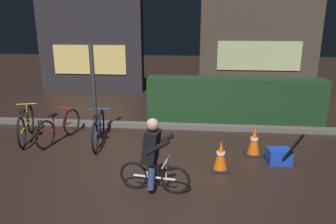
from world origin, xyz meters
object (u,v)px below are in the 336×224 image
traffic_cone_far (254,141)px  closed_umbrella (291,150)px  blue_crate (279,156)px  cyclist (153,155)px  parked_bike_leftmost (26,125)px  parked_bike_center_left (99,129)px  traffic_cone_near (221,156)px  street_post (94,93)px  parked_bike_left_mid (59,127)px

traffic_cone_far → closed_umbrella: (0.56, -0.63, 0.09)m
blue_crate → cyclist: 2.66m
parked_bike_leftmost → closed_umbrella: bearing=-118.4°
traffic_cone_far → cyclist: cyclist is taller
parked_bike_center_left → closed_umbrella: 4.06m
traffic_cone_near → parked_bike_center_left: bearing=158.4°
traffic_cone_far → closed_umbrella: closed_umbrella is taller
street_post → cyclist: bearing=-52.5°
street_post → traffic_cone_far: bearing=-8.3°
closed_umbrella → parked_bike_left_mid: bearing=-143.5°
traffic_cone_near → cyclist: cyclist is taller
parked_bike_leftmost → blue_crate: (5.58, -0.75, -0.21)m
parked_bike_center_left → traffic_cone_far: size_ratio=2.68×
street_post → parked_bike_leftmost: bearing=-174.8°
traffic_cone_near → street_post: bearing=155.1°
traffic_cone_far → cyclist: size_ratio=0.49×
street_post → traffic_cone_near: 3.20m
street_post → parked_bike_center_left: street_post is taller
traffic_cone_far → blue_crate: bearing=-42.1°
parked_bike_leftmost → traffic_cone_far: 5.17m
parked_bike_leftmost → closed_umbrella: parked_bike_leftmost is taller
traffic_cone_near → cyclist: size_ratio=0.47×
street_post → parked_bike_left_mid: bearing=-168.6°
cyclist → closed_umbrella: cyclist is taller
parked_bike_leftmost → parked_bike_center_left: bearing=-111.6°
parked_bike_left_mid → traffic_cone_near: size_ratio=2.68×
traffic_cone_near → parked_bike_left_mid: bearing=162.6°
street_post → blue_crate: bearing=-12.8°
parked_bike_center_left → traffic_cone_far: parked_bike_center_left is taller
parked_bike_leftmost → traffic_cone_near: bearing=-123.1°
traffic_cone_far → street_post: bearing=171.7°
blue_crate → parked_bike_left_mid: bearing=171.3°
parked_bike_left_mid → blue_crate: parked_bike_left_mid is taller
street_post → parked_bike_left_mid: size_ratio=1.44×
blue_crate → closed_umbrella: closed_umbrella is taller
street_post → parked_bike_left_mid: (-0.82, -0.17, -0.79)m
parked_bike_left_mid → traffic_cone_far: 4.37m
parked_bike_center_left → cyclist: (1.52, -1.91, 0.28)m
parked_bike_left_mid → cyclist: size_ratio=1.25×
traffic_cone_far → blue_crate: 0.59m
parked_bike_center_left → cyclist: bearing=-150.4°
street_post → closed_umbrella: size_ratio=2.64×
blue_crate → cyclist: cyclist is taller
parked_bike_leftmost → cyclist: cyclist is taller
parked_bike_center_left → parked_bike_leftmost: bearing=78.1°
traffic_cone_near → closed_umbrella: bearing=6.6°
traffic_cone_far → closed_umbrella: size_ratio=0.72×
traffic_cone_far → blue_crate: (0.42, -0.38, -0.14)m
parked_bike_left_mid → traffic_cone_near: (3.62, -1.13, -0.05)m
street_post → traffic_cone_far: size_ratio=3.69×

